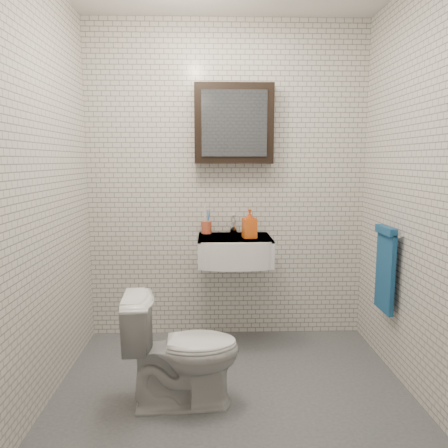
% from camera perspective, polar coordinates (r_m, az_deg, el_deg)
% --- Properties ---
extents(ground, '(2.20, 2.00, 0.01)m').
position_cam_1_polar(ground, '(2.86, 1.17, -21.49)').
color(ground, '#45484C').
rests_on(ground, ground).
extents(room_shell, '(2.22, 2.02, 2.51)m').
position_cam_1_polar(room_shell, '(2.48, 1.27, 9.25)').
color(room_shell, silver).
rests_on(room_shell, ground).
extents(washbasin, '(0.55, 0.50, 0.20)m').
position_cam_1_polar(washbasin, '(3.28, 1.42, -3.44)').
color(washbasin, white).
rests_on(washbasin, room_shell).
extents(faucet, '(0.06, 0.20, 0.15)m').
position_cam_1_polar(faucet, '(3.45, 1.25, -0.15)').
color(faucet, silver).
rests_on(faucet, washbasin).
extents(mirror_cabinet, '(0.60, 0.15, 0.60)m').
position_cam_1_polar(mirror_cabinet, '(3.42, 1.30, 12.92)').
color(mirror_cabinet, black).
rests_on(mirror_cabinet, room_shell).
extents(towel_rail, '(0.09, 0.30, 0.58)m').
position_cam_1_polar(towel_rail, '(3.14, 20.34, -5.11)').
color(towel_rail, silver).
rests_on(towel_rail, room_shell).
extents(toothbrush_cup, '(0.09, 0.09, 0.22)m').
position_cam_1_polar(toothbrush_cup, '(3.46, -2.32, -0.35)').
color(toothbrush_cup, '#BF4C2F').
rests_on(toothbrush_cup, washbasin).
extents(soap_bottle, '(0.11, 0.11, 0.22)m').
position_cam_1_polar(soap_bottle, '(3.25, 3.36, 0.07)').
color(soap_bottle, orange).
rests_on(soap_bottle, washbasin).
extents(toilet, '(0.68, 0.42, 0.67)m').
position_cam_1_polar(toilet, '(2.65, -5.49, -16.02)').
color(toilet, silver).
rests_on(toilet, ground).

